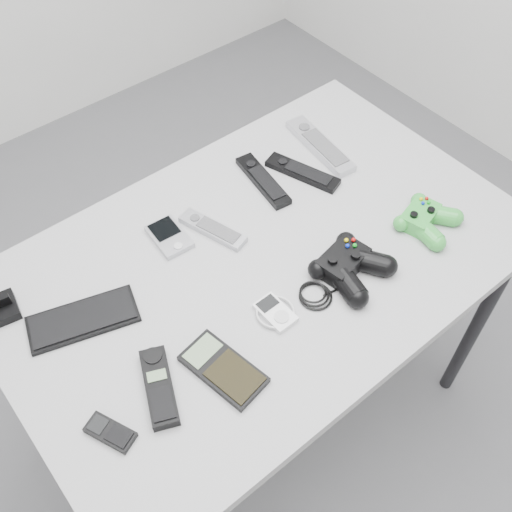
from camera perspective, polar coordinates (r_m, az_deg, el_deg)
floor at (r=2.04m, az=-2.39°, el=-14.85°), size 3.50×3.50×0.00m
desk at (r=1.42m, az=0.56°, el=-1.81°), size 1.20×0.77×0.80m
pda_keyboard at (r=1.31m, az=-16.16°, el=-5.76°), size 0.24×0.16×0.01m
pda at (r=1.40m, az=-8.27°, el=1.87°), size 0.08×0.12×0.02m
remote_silver_a at (r=1.41m, az=-4.16°, el=2.60°), size 0.09×0.18×0.02m
remote_black_a at (r=1.51m, az=0.67°, el=7.24°), size 0.07×0.20×0.02m
remote_black_b at (r=1.54m, az=4.45°, el=7.98°), size 0.11×0.20×0.02m
remote_silver_b at (r=1.62m, az=6.11°, el=10.47°), size 0.08×0.25×0.02m
mobile_phone at (r=1.17m, az=-13.72°, el=-15.98°), size 0.08×0.10×0.02m
cordless_handset at (r=1.19m, az=-9.22°, el=-12.19°), size 0.11×0.17×0.03m
calculator at (r=1.20m, az=-3.14°, el=-10.67°), size 0.11×0.18×0.02m
mp3_player at (r=1.26m, az=1.85°, el=-5.38°), size 0.09×0.09×0.02m
controller_black at (r=1.33m, az=8.85°, el=-0.80°), size 0.30×0.21×0.05m
controller_green at (r=1.46m, az=15.84°, el=3.51°), size 0.17×0.18×0.05m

